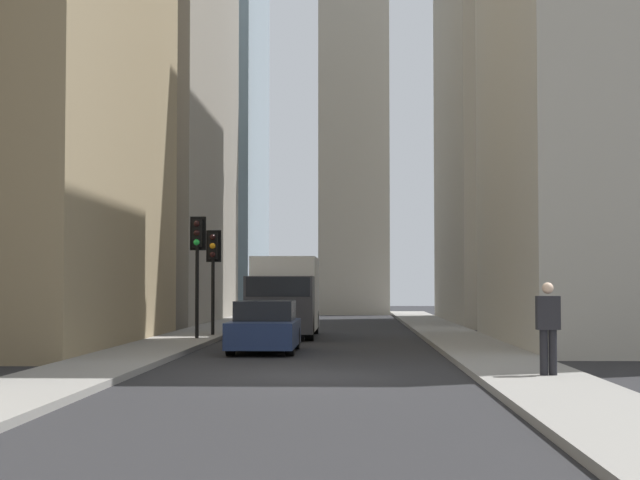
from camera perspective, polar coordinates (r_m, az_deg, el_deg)
ground_plane at (r=21.08m, az=-0.98°, el=-7.59°), size 135.00×135.00×0.00m
sidewalk_right at (r=21.76m, az=-12.99°, el=-7.18°), size 90.00×2.20×0.14m
sidewalk_left at (r=21.33m, az=11.29°, el=-7.29°), size 90.00×2.20×0.14m
building_left_far at (r=52.04m, az=12.63°, el=11.45°), size 15.36×10.50×28.69m
building_right_far at (r=52.14m, az=-11.19°, el=8.21°), size 17.76×10.50×23.00m
church_spire at (r=65.86m, az=1.89°, el=10.92°), size 4.79×4.79×32.87m
delivery_truck at (r=36.37m, az=-2.00°, el=-3.14°), size 6.46×2.25×2.84m
sedan_navy at (r=28.29m, az=-3.10°, el=-4.94°), size 4.30×1.78×1.42m
traffic_light_midblock at (r=33.25m, az=-6.87°, el=-0.47°), size 0.43×0.52×3.94m
traffic_light_far_junction at (r=35.39m, az=-5.99°, el=-1.00°), size 0.43×0.52×3.61m
pedestrian at (r=20.06m, az=12.61°, el=-4.62°), size 0.26×0.44×1.77m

